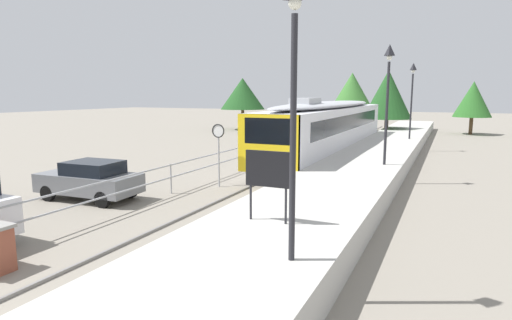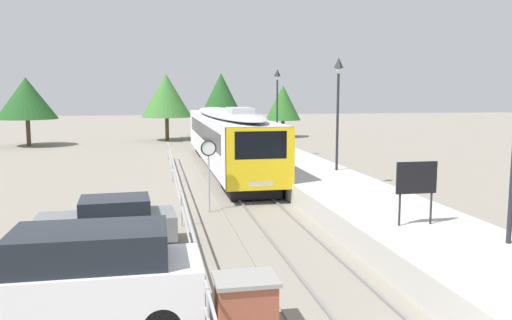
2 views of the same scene
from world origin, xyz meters
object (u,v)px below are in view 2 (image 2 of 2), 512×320
parked_suv_white (84,278)px  parked_hatchback_grey (109,223)px  brick_utility_cabinet (246,305)px  platform_lamp_mid_platform (338,92)px  platform_notice_board (417,180)px  commuter_train (226,134)px  speed_limit_sign (209,158)px  platform_lamp_far_end (277,92)px

parked_suv_white → parked_hatchback_grey: parked_suv_white is taller
brick_utility_cabinet → platform_lamp_mid_platform: bearing=63.7°
platform_lamp_mid_platform → platform_notice_board: platform_lamp_mid_platform is taller
brick_utility_cabinet → parked_hatchback_grey: 6.85m
commuter_train → speed_limit_sign: commuter_train is taller
platform_notice_board → parked_hatchback_grey: platform_notice_board is taller
commuter_train → platform_lamp_far_end: size_ratio=3.81×
platform_lamp_mid_platform → parked_suv_white: size_ratio=1.16×
commuter_train → platform_lamp_far_end: (4.41, 5.52, 2.47)m
commuter_train → parked_hatchback_grey: bearing=-110.8°
platform_lamp_far_end → brick_utility_cabinet: bearing=-104.8°
platform_lamp_mid_platform → parked_suv_white: 16.96m
parked_hatchback_grey → platform_lamp_mid_platform: bearing=38.2°
commuter_train → parked_suv_white: size_ratio=4.42×
platform_lamp_mid_platform → platform_notice_board: bearing=-97.8°
platform_lamp_far_end → parked_suv_white: platform_lamp_far_end is taller
platform_lamp_far_end → platform_notice_board: platform_lamp_far_end is taller
commuter_train → speed_limit_sign: 10.73m
parked_suv_white → brick_utility_cabinet: bearing=-13.1°
platform_lamp_mid_platform → speed_limit_sign: 7.95m
platform_lamp_far_end → brick_utility_cabinet: 27.47m
platform_lamp_mid_platform → platform_lamp_far_end: same height
platform_lamp_far_end → speed_limit_sign: 17.51m
platform_notice_board → brick_utility_cabinet: platform_notice_board is taller
platform_lamp_mid_platform → speed_limit_sign: bearing=-150.3°
parked_hatchback_grey → brick_utility_cabinet: bearing=-63.6°
brick_utility_cabinet → platform_lamp_far_end: bearing=75.2°
platform_lamp_far_end → brick_utility_cabinet: platform_lamp_far_end is taller
parked_hatchback_grey → platform_notice_board: bearing=-15.5°
platform_notice_board → parked_hatchback_grey: size_ratio=0.44×
platform_notice_board → parked_hatchback_grey: 8.99m
platform_lamp_far_end → platform_lamp_mid_platform: bearing=-90.0°
platform_lamp_far_end → commuter_train: bearing=-128.6°
commuter_train → parked_hatchback_grey: commuter_train is taller
brick_utility_cabinet → platform_notice_board: bearing=34.2°
commuter_train → platform_notice_board: 17.26m
commuter_train → platform_notice_board: (3.01, -16.99, 0.04)m
platform_notice_board → brick_utility_cabinet: (-5.52, -3.76, -1.61)m
speed_limit_sign → brick_utility_cabinet: bearing=-92.1°
commuter_train → parked_hatchback_grey: 15.69m
brick_utility_cabinet → parked_hatchback_grey: size_ratio=0.30×
parked_suv_white → parked_hatchback_grey: size_ratio=1.13×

